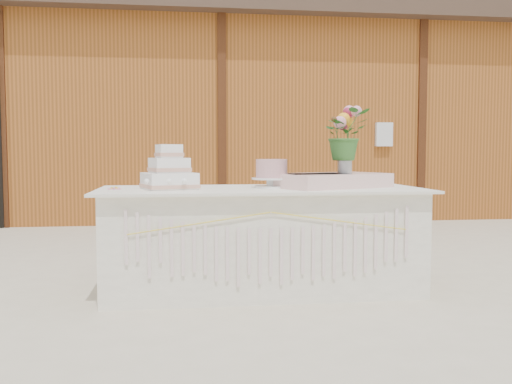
{
  "coord_description": "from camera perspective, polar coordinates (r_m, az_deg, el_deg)",
  "views": [
    {
      "loc": [
        -0.6,
        -4.19,
        1.04
      ],
      "look_at": [
        0.0,
        0.3,
        0.72
      ],
      "focal_mm": 40.0,
      "sensor_mm": 36.0,
      "label": 1
    }
  ],
  "objects": [
    {
      "name": "pink_cake_stand",
      "position": [
        4.26,
        1.57,
        2.02
      ],
      "size": [
        0.3,
        0.3,
        0.21
      ],
      "color": "white",
      "rests_on": "cake_table"
    },
    {
      "name": "cake_table",
      "position": [
        4.28,
        0.54,
        -4.74
      ],
      "size": [
        2.4,
        1.0,
        0.77
      ],
      "color": "white",
      "rests_on": "ground"
    },
    {
      "name": "loose_flowers",
      "position": [
        4.31,
        -13.68,
        0.45
      ],
      "size": [
        0.14,
        0.31,
        0.02
      ],
      "primitive_type": null,
      "rotation": [
        0.0,
        0.0,
        0.05
      ],
      "color": "pink",
      "rests_on": "cake_table"
    },
    {
      "name": "bouquet",
      "position": [
        4.37,
        8.91,
        6.35
      ],
      "size": [
        0.4,
        0.37,
        0.39
      ],
      "primitive_type": "imported",
      "rotation": [
        0.0,
        0.0,
        0.2
      ],
      "color": "#336729",
      "rests_on": "flower_vase"
    },
    {
      "name": "flower_vase",
      "position": [
        4.37,
        8.87,
        2.82
      ],
      "size": [
        0.11,
        0.11,
        0.15
      ],
      "primitive_type": "cylinder",
      "color": "#B9B9BE",
      "rests_on": "satin_runner"
    },
    {
      "name": "ground",
      "position": [
        4.36,
        0.53,
        -9.76
      ],
      "size": [
        80.0,
        80.0,
        0.0
      ],
      "primitive_type": "plane",
      "color": "beige",
      "rests_on": "ground"
    },
    {
      "name": "wedding_cake",
      "position": [
        4.18,
        -8.67,
        1.8
      ],
      "size": [
        0.45,
        0.45,
        0.32
      ],
      "rotation": [
        0.0,
        0.0,
        0.31
      ],
      "color": "white",
      "rests_on": "cake_table"
    },
    {
      "name": "satin_runner",
      "position": [
        4.36,
        7.51,
        1.15
      ],
      "size": [
        0.97,
        0.8,
        0.11
      ],
      "primitive_type": "cube",
      "rotation": [
        0.0,
        0.0,
        0.45
      ],
      "color": "#FCCBCB",
      "rests_on": "cake_table"
    },
    {
      "name": "barn",
      "position": [
        10.22,
        -4.32,
        7.58
      ],
      "size": [
        12.6,
        4.6,
        3.3
      ],
      "color": "#9D5521",
      "rests_on": "ground"
    }
  ]
}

